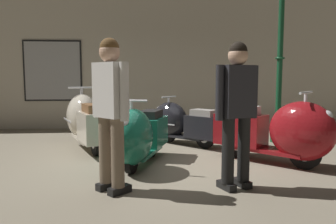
# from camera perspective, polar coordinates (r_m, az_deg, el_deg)

# --- Properties ---
(ground_plane) EXTENTS (60.00, 60.00, 0.00)m
(ground_plane) POSITION_cam_1_polar(r_m,az_deg,el_deg) (5.08, -1.07, -9.03)
(ground_plane) COLOR gray
(showroom_back_wall) EXTENTS (18.00, 0.24, 3.43)m
(showroom_back_wall) POSITION_cam_1_polar(r_m,az_deg,el_deg) (8.72, -2.67, 8.61)
(showroom_back_wall) COLOR #BCB29E
(showroom_back_wall) RESTS_ON ground
(scooter_0) EXTENTS (1.18, 1.92, 1.14)m
(scooter_0) POSITION_cam_1_polar(r_m,az_deg,el_deg) (6.37, -13.98, -1.38)
(scooter_0) COLOR black
(scooter_0) RESTS_ON ground
(scooter_1) EXTENTS (0.96, 1.73, 1.02)m
(scooter_1) POSITION_cam_1_polar(r_m,az_deg,el_deg) (4.84, -5.08, -4.16)
(scooter_1) COLOR black
(scooter_1) RESTS_ON ground
(scooter_2) EXTENTS (1.40, 1.40, 0.94)m
(scooter_2) POSITION_cam_1_polar(r_m,az_deg,el_deg) (6.51, 2.00, -1.84)
(scooter_2) COLOR black
(scooter_2) RESTS_ON ground
(scooter_3) EXTENTS (1.67, 1.66, 1.12)m
(scooter_3) POSITION_cam_1_polar(r_m,az_deg,el_deg) (5.23, 19.03, -3.20)
(scooter_3) COLOR black
(scooter_3) RESTS_ON ground
(lamppost) EXTENTS (0.28, 0.28, 3.21)m
(lamppost) POSITION_cam_1_polar(r_m,az_deg,el_deg) (7.05, 18.79, 9.28)
(lamppost) COLOR #144728
(lamppost) RESTS_ON ground
(visitor_0) EXTENTS (0.55, 0.38, 1.72)m
(visitor_0) POSITION_cam_1_polar(r_m,az_deg,el_deg) (3.91, 11.82, 1.18)
(visitor_0) COLOR black
(visitor_0) RESTS_ON ground
(visitor_1) EXTENTS (0.45, 0.47, 1.75)m
(visitor_1) POSITION_cam_1_polar(r_m,az_deg,el_deg) (3.77, -9.90, 1.31)
(visitor_1) COLOR black
(visitor_1) RESTS_ON ground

